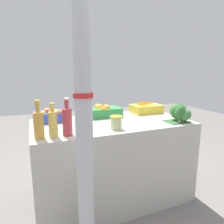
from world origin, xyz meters
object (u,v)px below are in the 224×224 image
juice_bottle_amber (39,123)px  orange_crate (103,111)px  carrot_crate (146,108)px  juice_bottle_ruby (67,120)px  broccoli_pile (180,113)px  apple_crate (52,115)px  juice_bottle_golden (53,123)px  pickle_jar (116,122)px  support_pole (84,112)px

juice_bottle_amber → orange_crate: bearing=37.0°
carrot_crate → juice_bottle_ruby: (-1.06, -0.54, 0.07)m
carrot_crate → juice_bottle_amber: (-1.28, -0.54, 0.07)m
carrot_crate → broccoli_pile: 0.53m
orange_crate → carrot_crate: (0.56, 0.00, -0.01)m
apple_crate → juice_bottle_golden: 0.53m
juice_bottle_golden → pickle_jar: 0.55m
orange_crate → pickle_jar: orange_crate is taller
apple_crate → orange_crate: (0.56, 0.01, 0.00)m
juice_bottle_ruby → broccoli_pile: bearing=1.0°
orange_crate → juice_bottle_ruby: size_ratio=1.19×
orange_crate → juice_bottle_ruby: 0.73m
juice_bottle_golden → support_pole: bearing=-66.2°
pickle_jar → orange_crate: bearing=82.8°
pickle_jar → support_pole: bearing=-135.7°
broccoli_pile → carrot_crate: bearing=98.9°
carrot_crate → juice_bottle_golden: bearing=-155.4°
orange_crate → carrot_crate: orange_crate is taller
support_pole → pickle_jar: bearing=44.3°
juice_bottle_ruby → pickle_jar: bearing=2.4°
carrot_crate → juice_bottle_golden: juice_bottle_golden is taller
apple_crate → orange_crate: size_ratio=1.00×
orange_crate → juice_bottle_golden: (-0.61, -0.54, 0.05)m
juice_bottle_ruby → pickle_jar: juice_bottle_ruby is taller
juice_bottle_amber → apple_crate: bearing=74.5°
orange_crate → juice_bottle_golden: juice_bottle_golden is taller
support_pole → juice_bottle_golden: support_pole is taller
carrot_crate → pickle_jar: 0.82m
pickle_jar → juice_bottle_golden: bearing=-178.1°
orange_crate → pickle_jar: bearing=-97.2°
apple_crate → broccoli_pile: bearing=-22.9°
juice_bottle_ruby → apple_crate: bearing=97.2°
support_pole → carrot_crate: 1.37m
broccoli_pile → juice_bottle_ruby: (-1.14, -0.02, 0.03)m
apple_crate → juice_bottle_amber: (-0.15, -0.53, 0.06)m
carrot_crate → broccoli_pile: size_ratio=1.50×
carrot_crate → juice_bottle_amber: 1.39m
support_pole → orange_crate: (0.45, 0.89, -0.19)m
orange_crate → apple_crate: bearing=-179.3°
support_pole → juice_bottle_ruby: bearing=97.5°
apple_crate → support_pole: bearing=-82.6°
carrot_crate → juice_bottle_amber: juice_bottle_amber is taller
juice_bottle_golden → juice_bottle_ruby: 0.11m
apple_crate → pickle_jar: 0.71m
juice_bottle_amber → pickle_jar: juice_bottle_amber is taller
support_pole → orange_crate: 1.02m
orange_crate → juice_bottle_amber: size_ratio=1.21×
broccoli_pile → juice_bottle_ruby: size_ratio=0.79×
carrot_crate → pickle_jar: size_ratio=3.02×
juice_bottle_amber → juice_bottle_ruby: 0.21m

